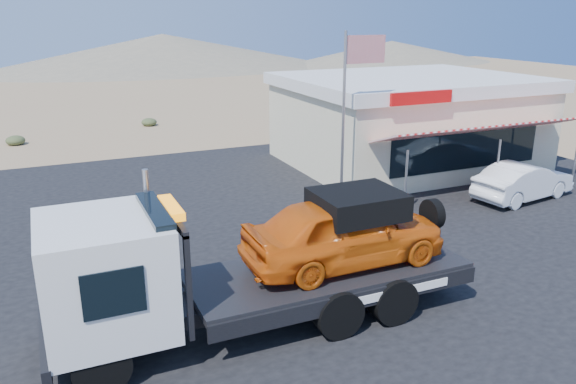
# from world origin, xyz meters

# --- Properties ---
(ground) EXTENTS (120.00, 120.00, 0.00)m
(ground) POSITION_xyz_m (0.00, 0.00, 0.00)
(ground) COLOR #987856
(ground) RESTS_ON ground
(asphalt_lot) EXTENTS (32.00, 24.00, 0.02)m
(asphalt_lot) POSITION_xyz_m (2.00, 3.00, 0.01)
(asphalt_lot) COLOR black
(asphalt_lot) RESTS_ON ground
(tow_truck) EXTENTS (9.07, 2.69, 3.03)m
(tow_truck) POSITION_xyz_m (-0.65, -1.39, 1.63)
(tow_truck) COLOR black
(tow_truck) RESTS_ON asphalt_lot
(white_sedan) EXTENTS (4.28, 2.01, 1.36)m
(white_sedan) POSITION_xyz_m (11.34, 2.80, 0.70)
(white_sedan) COLOR silver
(white_sedan) RESTS_ON asphalt_lot
(jerky_store) EXTENTS (10.40, 9.97, 3.90)m
(jerky_store) POSITION_xyz_m (10.50, 8.97, 1.99)
(jerky_store) COLOR beige
(jerky_store) RESTS_ON asphalt_lot
(flagpole) EXTENTS (1.55, 0.10, 6.00)m
(flagpole) POSITION_xyz_m (4.93, 4.50, 3.76)
(flagpole) COLOR #99999E
(flagpole) RESTS_ON asphalt_lot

